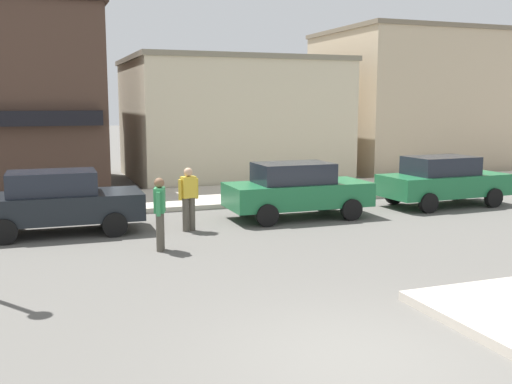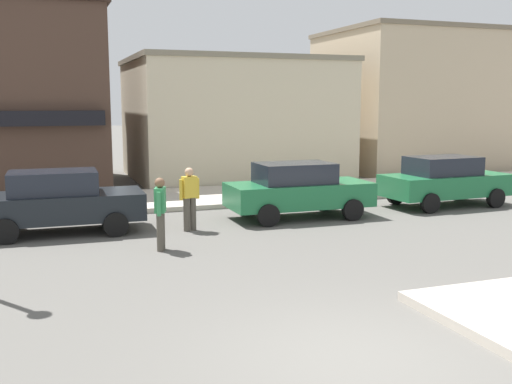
{
  "view_description": "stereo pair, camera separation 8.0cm",
  "coord_description": "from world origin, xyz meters",
  "views": [
    {
      "loc": [
        -3.82,
        -6.25,
        3.22
      ],
      "look_at": [
        0.18,
        4.5,
        1.5
      ],
      "focal_mm": 42.0,
      "sensor_mm": 36.0,
      "label": 1
    },
    {
      "loc": [
        -3.75,
        -6.28,
        3.22
      ],
      "look_at": [
        0.18,
        4.5,
        1.5
      ],
      "focal_mm": 42.0,
      "sensor_mm": 36.0,
      "label": 2
    }
  ],
  "objects": [
    {
      "name": "building_storefront_left_mid",
      "position": [
        13.34,
        18.75,
        3.3
      ],
      "size": [
        7.78,
        6.85,
        6.59
      ],
      "color": "tan",
      "rests_on": "ground"
    },
    {
      "name": "parked_car_third",
      "position": [
        8.13,
        9.1,
        0.81
      ],
      "size": [
        4.07,
        2.0,
        1.56
      ],
      "color": "#1E6B3D",
      "rests_on": "ground"
    },
    {
      "name": "ground_plane",
      "position": [
        0.0,
        0.0,
        0.0
      ],
      "size": [
        160.0,
        160.0,
        0.0
      ],
      "primitive_type": "plane",
      "color": "#5B5954"
    },
    {
      "name": "pedestrian_crossing_far",
      "position": [
        -1.32,
        6.49,
        0.87
      ],
      "size": [
        0.32,
        0.55,
        1.61
      ],
      "color": "#4C473D",
      "rests_on": "ground"
    },
    {
      "name": "parked_car_nearest",
      "position": [
        -3.34,
        9.08,
        0.81
      ],
      "size": [
        4.04,
        1.95,
        1.56
      ],
      "color": "black",
      "rests_on": "ground"
    },
    {
      "name": "kerb_far",
      "position": [
        0.0,
        12.97,
        0.07
      ],
      "size": [
        80.0,
        4.0,
        0.15
      ],
      "primitive_type": "cube",
      "color": "beige",
      "rests_on": "ground"
    },
    {
      "name": "building_storefront_left_near",
      "position": [
        4.21,
        18.53,
        2.53
      ],
      "size": [
        8.72,
        7.1,
        5.06
      ],
      "color": "beige",
      "rests_on": "ground"
    },
    {
      "name": "parked_car_second",
      "position": [
        3.02,
        8.88,
        0.81
      ],
      "size": [
        4.02,
        1.91,
        1.56
      ],
      "color": "#1E6B3D",
      "rests_on": "ground"
    },
    {
      "name": "pedestrian_crossing_near",
      "position": [
        -0.24,
        8.24,
        0.87
      ],
      "size": [
        0.56,
        0.29,
        1.61
      ],
      "color": "#4C473D",
      "rests_on": "ground"
    }
  ]
}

